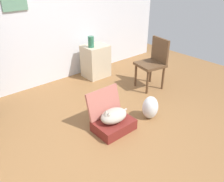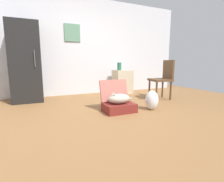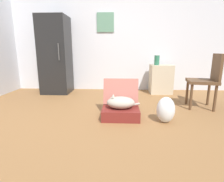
{
  "view_description": "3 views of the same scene",
  "coord_description": "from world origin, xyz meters",
  "px_view_note": "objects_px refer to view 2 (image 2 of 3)",
  "views": [
    {
      "loc": [
        -1.47,
        -1.82,
        2.04
      ],
      "look_at": [
        0.5,
        0.49,
        0.42
      ],
      "focal_mm": 37.12,
      "sensor_mm": 36.0,
      "label": 1
    },
    {
      "loc": [
        -1.04,
        -2.43,
        0.86
      ],
      "look_at": [
        0.41,
        0.8,
        0.27
      ],
      "focal_mm": 26.98,
      "sensor_mm": 36.0,
      "label": 2
    },
    {
      "loc": [
        0.26,
        -2.27,
        0.97
      ],
      "look_at": [
        0.12,
        0.58,
        0.32
      ],
      "focal_mm": 28.15,
      "sensor_mm": 36.0,
      "label": 3
    }
  ],
  "objects_px": {
    "refrigerator": "(26,63)",
    "suitcase_base": "(119,108)",
    "cat": "(119,99)",
    "vase_tall": "(119,66)",
    "chair": "(163,78)",
    "side_table": "(122,82)",
    "plastic_bag_white": "(152,100)"
  },
  "relations": [
    {
      "from": "suitcase_base",
      "to": "cat",
      "type": "height_order",
      "value": "cat"
    },
    {
      "from": "suitcase_base",
      "to": "cat",
      "type": "xyz_separation_m",
      "value": [
        -0.0,
        0.0,
        0.17
      ]
    },
    {
      "from": "cat",
      "to": "side_table",
      "type": "relative_size",
      "value": 0.74
    },
    {
      "from": "plastic_bag_white",
      "to": "vase_tall",
      "type": "distance_m",
      "value": 1.86
    },
    {
      "from": "suitcase_base",
      "to": "cat",
      "type": "bearing_deg",
      "value": 175.23
    },
    {
      "from": "cat",
      "to": "chair",
      "type": "xyz_separation_m",
      "value": [
        1.46,
        0.56,
        0.27
      ]
    },
    {
      "from": "refrigerator",
      "to": "vase_tall",
      "type": "bearing_deg",
      "value": 0.31
    },
    {
      "from": "side_table",
      "to": "chair",
      "type": "height_order",
      "value": "chair"
    },
    {
      "from": "cat",
      "to": "vase_tall",
      "type": "xyz_separation_m",
      "value": [
        0.82,
        1.63,
        0.53
      ]
    },
    {
      "from": "cat",
      "to": "vase_tall",
      "type": "height_order",
      "value": "vase_tall"
    },
    {
      "from": "refrigerator",
      "to": "suitcase_base",
      "type": "bearing_deg",
      "value": -46.9
    },
    {
      "from": "suitcase_base",
      "to": "plastic_bag_white",
      "type": "relative_size",
      "value": 1.5
    },
    {
      "from": "cat",
      "to": "plastic_bag_white",
      "type": "height_order",
      "value": "same"
    },
    {
      "from": "vase_tall",
      "to": "chair",
      "type": "xyz_separation_m",
      "value": [
        0.64,
        -1.06,
        -0.26
      ]
    },
    {
      "from": "refrigerator",
      "to": "chair",
      "type": "distance_m",
      "value": 3.17
    },
    {
      "from": "cat",
      "to": "refrigerator",
      "type": "xyz_separation_m",
      "value": [
        -1.51,
        1.61,
        0.63
      ]
    },
    {
      "from": "suitcase_base",
      "to": "chair",
      "type": "distance_m",
      "value": 1.62
    },
    {
      "from": "suitcase_base",
      "to": "plastic_bag_white",
      "type": "bearing_deg",
      "value": -11.4
    },
    {
      "from": "plastic_bag_white",
      "to": "cat",
      "type": "bearing_deg",
      "value": 168.65
    },
    {
      "from": "side_table",
      "to": "vase_tall",
      "type": "distance_m",
      "value": 0.46
    },
    {
      "from": "plastic_bag_white",
      "to": "vase_tall",
      "type": "bearing_deg",
      "value": 83.61
    },
    {
      "from": "suitcase_base",
      "to": "chair",
      "type": "relative_size",
      "value": 0.58
    },
    {
      "from": "suitcase_base",
      "to": "side_table",
      "type": "xyz_separation_m",
      "value": [
        0.94,
        1.66,
        0.25
      ]
    },
    {
      "from": "cat",
      "to": "chair",
      "type": "relative_size",
      "value": 0.52
    },
    {
      "from": "suitcase_base",
      "to": "chair",
      "type": "height_order",
      "value": "chair"
    },
    {
      "from": "plastic_bag_white",
      "to": "chair",
      "type": "height_order",
      "value": "chair"
    },
    {
      "from": "refrigerator",
      "to": "chair",
      "type": "relative_size",
      "value": 1.86
    },
    {
      "from": "suitcase_base",
      "to": "refrigerator",
      "type": "relative_size",
      "value": 0.31
    },
    {
      "from": "refrigerator",
      "to": "plastic_bag_white",
      "type": "bearing_deg",
      "value": -39.21
    },
    {
      "from": "refrigerator",
      "to": "cat",
      "type": "bearing_deg",
      "value": -46.98
    },
    {
      "from": "cat",
      "to": "plastic_bag_white",
      "type": "bearing_deg",
      "value": -11.35
    },
    {
      "from": "plastic_bag_white",
      "to": "side_table",
      "type": "xyz_separation_m",
      "value": [
        0.32,
        1.79,
        0.15
      ]
    }
  ]
}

